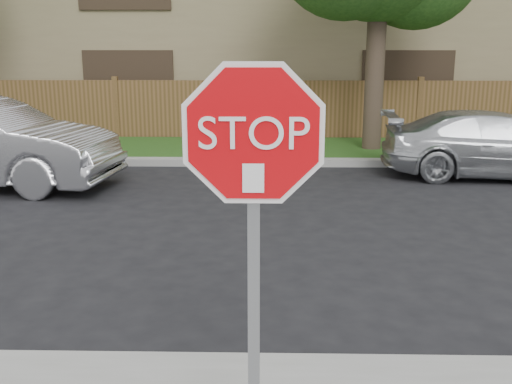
{
  "coord_description": "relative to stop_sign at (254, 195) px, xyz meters",
  "views": [
    {
      "loc": [
        0.06,
        -4.46,
        2.6
      ],
      "look_at": [
        -0.02,
        -0.9,
        1.7
      ],
      "focal_mm": 42.0,
      "sensor_mm": 36.0,
      "label": 1
    }
  ],
  "objects": [
    {
      "name": "ground",
      "position": [
        0.02,
        1.48,
        -1.83
      ],
      "size": [
        90.0,
        90.0,
        0.0
      ],
      "primitive_type": "plane",
      "color": "black",
      "rests_on": "ground"
    },
    {
      "name": "sedan_right",
      "position": [
        4.52,
        8.67,
        -1.19
      ],
      "size": [
        4.53,
        2.15,
        1.28
      ],
      "primitive_type": "imported",
      "rotation": [
        0.0,
        0.0,
        1.49
      ],
      "color": "silver",
      "rests_on": "ground"
    },
    {
      "name": "fence",
      "position": [
        0.02,
        12.88,
        -1.03
      ],
      "size": [
        70.0,
        0.12,
        1.6
      ],
      "primitive_type": "cube",
      "color": "#523A1C",
      "rests_on": "ground"
    },
    {
      "name": "far_curb",
      "position": [
        0.02,
        9.63,
        -1.75
      ],
      "size": [
        70.0,
        0.3,
        0.15
      ],
      "primitive_type": "cube",
      "color": "gray",
      "rests_on": "ground"
    },
    {
      "name": "grass_strip",
      "position": [
        0.02,
        11.28,
        -1.77
      ],
      "size": [
        70.0,
        3.0,
        0.12
      ],
      "primitive_type": "cube",
      "color": "#1E4714",
      "rests_on": "ground"
    },
    {
      "name": "apartment_building",
      "position": [
        0.02,
        18.48,
        1.7
      ],
      "size": [
        35.2,
        9.2,
        7.2
      ],
      "color": "#8A7B55",
      "rests_on": "ground"
    },
    {
      "name": "stop_sign",
      "position": [
        0.0,
        0.0,
        0.0
      ],
      "size": [
        1.01,
        0.13,
        2.55
      ],
      "color": "gray",
      "rests_on": "sidewalk_near"
    }
  ]
}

